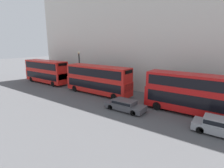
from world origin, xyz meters
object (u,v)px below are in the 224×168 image
Objects in this scene: bus_leading at (198,93)px; car_hatchback at (125,105)px; car_dark_sedan at (219,126)px; pedestrian at (174,98)px; bus_second_in_queue at (98,79)px; bus_third_in_queue at (46,71)px.

bus_leading is 7.96m from car_hatchback.
car_dark_sedan is (-3.40, -2.38, -1.67)m from bus_leading.
bus_leading is at bearing -128.10° from pedestrian.
car_dark_sedan is 2.54× the size of pedestrian.
bus_second_in_queue is (0.00, 13.94, -0.05)m from bus_leading.
bus_leading is 6.77× the size of pedestrian.
car_hatchback is at bearing 115.96° from bus_leading.
bus_second_in_queue is at bearing 78.23° from car_dark_sedan.
car_hatchback is (-3.40, 6.98, -1.76)m from bus_leading.
pedestrian is (2.43, 3.10, -1.67)m from bus_leading.
bus_second_in_queue is 16.74m from car_dark_sedan.
bus_second_in_queue is 7.93m from car_hatchback.
bus_leading is 2.66× the size of car_dark_sedan.
pedestrian is (2.43, -10.83, -1.62)m from bus_second_in_queue.
bus_third_in_queue is at bearing 90.00° from bus_leading.
bus_third_in_queue is (0.00, 13.08, 0.03)m from bus_second_in_queue.
bus_second_in_queue is at bearing 63.94° from car_hatchback.
bus_leading is 27.02m from bus_third_in_queue.
bus_third_in_queue reaches higher than car_hatchback.
car_hatchback is at bearing -99.63° from bus_third_in_queue.
pedestrian is (2.43, -23.92, -1.65)m from bus_third_in_queue.
bus_third_in_queue reaches higher than bus_second_in_queue.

